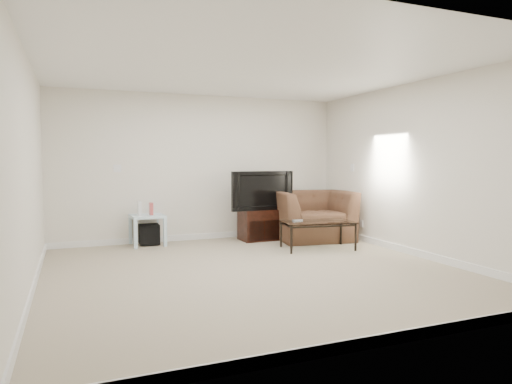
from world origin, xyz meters
name	(u,v)px	position (x,y,z in m)	size (l,w,h in m)	color
floor	(255,271)	(0.00, 0.00, 0.00)	(5.00, 5.00, 0.00)	tan
ceiling	(255,68)	(0.00, 0.00, 2.50)	(5.00, 5.00, 0.00)	white
wall_back	(201,168)	(0.00, 2.50, 1.25)	(5.00, 0.02, 2.50)	silver
wall_left	(28,173)	(-2.50, 0.00, 1.25)	(0.02, 5.00, 2.50)	silver
wall_right	(417,169)	(2.50, 0.00, 1.25)	(0.02, 5.00, 2.50)	silver
plate_back	(117,168)	(-1.40, 2.49, 1.25)	(0.12, 0.02, 0.12)	white
plate_right_switch	(352,168)	(2.49, 1.60, 1.25)	(0.02, 0.09, 0.13)	white
plate_right_outlet	(361,224)	(2.49, 1.30, 0.30)	(0.02, 0.08, 0.12)	white
tv_stand	(259,225)	(0.90, 2.05, 0.27)	(0.64, 0.45, 0.54)	black
dvd_player	(260,215)	(0.90, 2.01, 0.45)	(0.36, 0.25, 0.05)	black
television	(260,190)	(0.90, 2.02, 0.87)	(1.07, 0.21, 0.66)	black
side_table	(147,230)	(-0.97, 2.28, 0.25)	(0.52, 0.52, 0.50)	silver
subwoofer	(149,234)	(-0.94, 2.30, 0.18)	(0.32, 0.32, 0.32)	black
game_console	(140,208)	(-1.09, 2.25, 0.61)	(0.05, 0.17, 0.23)	white
game_case	(151,209)	(-0.91, 2.26, 0.60)	(0.05, 0.14, 0.20)	#CC4C4C
recliner	(313,207)	(1.80, 1.78, 0.57)	(1.30, 0.84, 1.13)	#4B3121
coffee_table	(318,235)	(1.44, 0.96, 0.22)	(1.10, 0.62, 0.43)	black
remote	(297,220)	(1.18, 1.14, 0.44)	(0.17, 0.05, 0.02)	#B2B2B7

